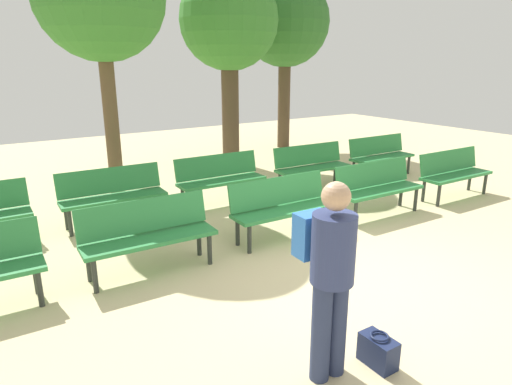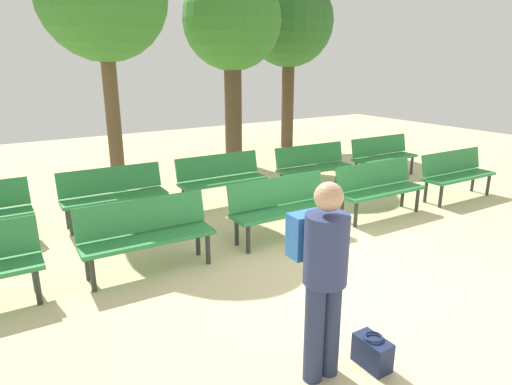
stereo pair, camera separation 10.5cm
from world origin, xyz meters
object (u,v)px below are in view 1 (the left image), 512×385
Objects in this scene: bench_r1_c3 at (311,164)px; bench_r0_c1 at (148,232)px; bench_r0_c3 at (378,185)px; bench_r1_c1 at (113,192)px; bench_r0_c4 at (453,171)px; bench_r1_c2 at (220,176)px; bench_r1_c4 at (380,154)px; visitor_with_backpack at (329,270)px; handbag at (378,351)px; tree_2 at (285,24)px; bench_r0_c2 at (282,204)px; tree_1 at (229,23)px.

bench_r0_c1 is at bearing -154.16° from bench_r1_c3.
bench_r1_c1 is at bearing 153.91° from bench_r0_c3.
bench_r1_c2 is (-3.84, 2.06, 0.00)m from bench_r0_c4.
bench_r0_c4 is 1.87m from bench_r1_c4.
bench_r1_c2 is 0.98× the size of visitor_with_backpack.
handbag is at bearing -136.02° from bench_r0_c3.
bench_r0_c3 is 2.71m from bench_r1_c4.
bench_r0_c3 reaches higher than handbag.
bench_r1_c4 is at bearing 41.65° from handbag.
bench_r1_c1 is 1.00× the size of bench_r1_c4.
bench_r1_c4 is at bearing 42.39° from bench_r0_c3.
tree_2 is at bearing 42.85° from bench_r1_c2.
visitor_with_backpack reaches higher than bench_r1_c2.
tree_2 reaches higher than bench_r0_c1.
bench_r1_c2 is at bearing -105.66° from visitor_with_backpack.
bench_r1_c3 is (2.03, 1.76, 0.00)m from bench_r0_c2.
bench_r0_c2 and bench_r1_c1 have the same top height.
handbag is at bearing -111.30° from tree_1.
bench_r0_c1 is at bearing -179.69° from bench_r0_c3.
bench_r1_c3 is at bearing 42.45° from bench_r0_c2.
bench_r1_c3 is 5.04× the size of handbag.
bench_r1_c4 is 0.34× the size of tree_2.
handbag is (-2.87, -7.35, -3.18)m from tree_1.
tree_1 is at bearing 127.90° from bench_r1_c4.
tree_1 is (1.84, 4.61, 2.81)m from bench_r0_c2.
bench_r1_c2 is 0.34× the size of tree_2.
bench_r1_c2 is at bearing -138.31° from tree_2.
tree_2 is (4.28, 5.69, 2.97)m from bench_r0_c2.
handbag is at bearing -68.67° from bench_r0_c1.
bench_r0_c1 reaches higher than handbag.
bench_r0_c3 is 6.87m from tree_2.
bench_r0_c1 is 2.69m from visitor_with_backpack.
bench_r0_c3 is 0.36× the size of tree_1.
tree_1 is at bearing 96.64° from bench_r1_c3.
bench_r1_c4 is (5.98, 1.67, 0.00)m from bench_r0_c1.
handbag is (0.44, -0.18, -0.80)m from visitor_with_backpack.
bench_r0_c3 is at bearing -112.26° from tree_2.
bench_r1_c2 is 0.35× the size of tree_1.
bench_r0_c1 is 6.21m from bench_r1_c4.
bench_r0_c3 and bench_r0_c4 have the same top height.
tree_1 reaches higher than bench_r0_c2.
bench_r1_c3 is 5.58m from visitor_with_backpack.
bench_r0_c1 is at bearing -162.99° from bench_r1_c4.
handbag is at bearing -122.19° from tree_2.
tree_1 is 14.12× the size of handbag.
bench_r0_c2 is 1.00× the size of bench_r0_c4.
bench_r0_c4 is 4.36m from bench_r1_c2.
visitor_with_backpack is 5.13× the size of handbag.
bench_r1_c3 is at bearing 25.24° from bench_r0_c1.
bench_r0_c1 is at bearing -179.69° from bench_r0_c2.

